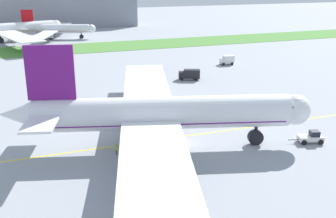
{
  "coord_description": "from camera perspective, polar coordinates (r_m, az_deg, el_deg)",
  "views": [
    {
      "loc": [
        -25.41,
        -59.88,
        27.39
      ],
      "look_at": [
        -0.16,
        8.03,
        3.76
      ],
      "focal_mm": 44.02,
      "sensor_mm": 36.0,
      "label": 1
    }
  ],
  "objects": [
    {
      "name": "airliner_foreground",
      "position": [
        66.92,
        -1.35,
        -0.69
      ],
      "size": [
        49.58,
        79.3,
        17.35
      ],
      "color": "white",
      "rests_on": "ground"
    },
    {
      "name": "service_truck_fuel_bowser",
      "position": [
        113.11,
        3.0,
        4.83
      ],
      "size": [
        6.15,
        4.11,
        2.86
      ],
      "color": "black",
      "rests_on": "ground"
    },
    {
      "name": "service_truck_baggage_loader",
      "position": [
        133.99,
        8.18,
        6.76
      ],
      "size": [
        4.55,
        2.91,
        2.92
      ],
      "color": "white",
      "rests_on": "ground"
    },
    {
      "name": "grass_median_strip",
      "position": [
        167.1,
        -11.49,
        8.29
      ],
      "size": [
        320.0,
        24.0,
        0.1
      ],
      "primitive_type": "cube",
      "color": "#4C8438",
      "rests_on": "ground"
    },
    {
      "name": "ground_crew_wingwalker_port",
      "position": [
        66.48,
        -7.2,
        -5.43
      ],
      "size": [
        0.32,
        0.61,
        1.74
      ],
      "color": "black",
      "rests_on": "ground"
    },
    {
      "name": "parked_airliner_far_right",
      "position": [
        192.44,
        -21.75,
        10.21
      ],
      "size": [
        49.17,
        79.9,
        15.6
      ],
      "color": "white",
      "rests_on": "ground"
    },
    {
      "name": "parked_airliner_far_outer",
      "position": [
        194.38,
        -15.39,
        10.63
      ],
      "size": [
        34.91,
        55.59,
        12.9
      ],
      "color": "white",
      "rests_on": "ground"
    },
    {
      "name": "terminal_building",
      "position": [
        235.53,
        -17.8,
        12.75
      ],
      "size": [
        106.21,
        20.0,
        18.0
      ],
      "primitive_type": "cube",
      "color": "gray",
      "rests_on": "ground"
    },
    {
      "name": "apron_taxi_line",
      "position": [
        73.21,
        1.47,
        -3.91
      ],
      "size": [
        280.0,
        0.36,
        0.01
      ],
      "primitive_type": "cube",
      "color": "yellow",
      "rests_on": "ground"
    },
    {
      "name": "ground_plane",
      "position": [
        70.58,
        2.4,
        -4.79
      ],
      "size": [
        600.0,
        600.0,
        0.0
      ],
      "primitive_type": "plane",
      "color": "#9399A0",
      "rests_on": "ground"
    },
    {
      "name": "pushback_tug",
      "position": [
        74.71,
        19.22,
        -3.71
      ],
      "size": [
        6.03,
        3.25,
        2.13
      ],
      "color": "white",
      "rests_on": "ground"
    }
  ]
}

